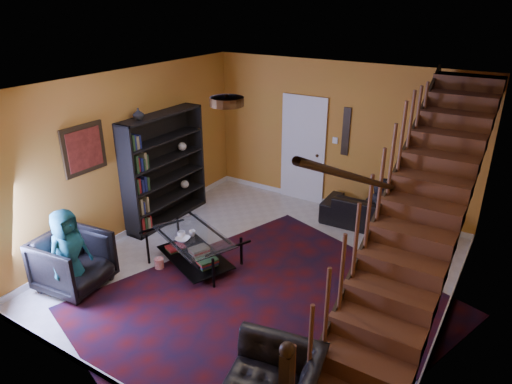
# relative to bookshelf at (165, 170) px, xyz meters

# --- Properties ---
(floor) EXTENTS (5.50, 5.50, 0.00)m
(floor) POSITION_rel_bookshelf_xyz_m (2.40, -0.60, -0.96)
(floor) COLOR beige
(floor) RESTS_ON ground
(room) EXTENTS (5.50, 5.50, 5.50)m
(room) POSITION_rel_bookshelf_xyz_m (1.07, 0.73, -0.91)
(room) COLOR #BE6F2A
(room) RESTS_ON ground
(staircase) EXTENTS (0.95, 5.02, 3.18)m
(staircase) POSITION_rel_bookshelf_xyz_m (4.53, -0.60, 0.43)
(staircase) COLOR brown
(staircase) RESTS_ON floor
(bookshelf) EXTENTS (0.35, 1.80, 2.00)m
(bookshelf) POSITION_rel_bookshelf_xyz_m (0.00, 0.00, 0.00)
(bookshelf) COLOR black
(bookshelf) RESTS_ON floor
(door) EXTENTS (0.82, 0.05, 2.05)m
(door) POSITION_rel_bookshelf_xyz_m (1.70, 2.12, 0.06)
(door) COLOR silver
(door) RESTS_ON floor
(framed_picture) EXTENTS (0.04, 0.74, 0.74)m
(framed_picture) POSITION_rel_bookshelf_xyz_m (-0.17, -1.50, 0.79)
(framed_picture) COLOR maroon
(framed_picture) RESTS_ON room
(wall_hanging) EXTENTS (0.14, 0.03, 0.90)m
(wall_hanging) POSITION_rel_bookshelf_xyz_m (2.55, 2.13, 0.59)
(wall_hanging) COLOR black
(wall_hanging) RESTS_ON room
(ceiling_fixture) EXTENTS (0.40, 0.40, 0.10)m
(ceiling_fixture) POSITION_rel_bookshelf_xyz_m (2.40, -1.40, 1.78)
(ceiling_fixture) COLOR #3F2814
(ceiling_fixture) RESTS_ON room
(rug) EXTENTS (5.04, 5.38, 0.02)m
(rug) POSITION_rel_bookshelf_xyz_m (2.98, -1.43, -0.95)
(rug) COLOR #3F0B0D
(rug) RESTS_ON floor
(sofa) EXTENTS (1.95, 0.83, 0.56)m
(sofa) POSITION_rel_bookshelf_xyz_m (3.42, 1.70, -0.68)
(sofa) COLOR black
(sofa) RESTS_ON floor
(armchair_left) EXTENTS (0.99, 0.97, 0.81)m
(armchair_left) POSITION_rel_bookshelf_xyz_m (0.35, -2.35, -0.56)
(armchair_left) COLOR black
(armchair_left) RESTS_ON floor
(person_adult_a) EXTENTS (0.49, 0.32, 1.34)m
(person_adult_a) POSITION_rel_bookshelf_xyz_m (3.40, 1.75, -0.74)
(person_adult_a) COLOR black
(person_adult_a) RESTS_ON sofa
(person_adult_b) EXTENTS (0.73, 0.59, 1.40)m
(person_adult_b) POSITION_rel_bookshelf_xyz_m (3.50, 1.75, -0.72)
(person_adult_b) COLOR black
(person_adult_b) RESTS_ON sofa
(person_child) EXTENTS (0.44, 0.65, 1.28)m
(person_child) POSITION_rel_bookshelf_xyz_m (0.45, -2.46, -0.32)
(person_child) COLOR #1A6063
(person_child) RESTS_ON armchair_left
(coffee_table) EXTENTS (1.52, 1.23, 0.50)m
(coffee_table) POSITION_rel_bookshelf_xyz_m (1.43, -0.99, -0.67)
(coffee_table) COLOR black
(coffee_table) RESTS_ON floor
(cup_a) EXTENTS (0.13, 0.13, 0.09)m
(cup_a) POSITION_rel_bookshelf_xyz_m (1.30, -1.12, -0.41)
(cup_a) COLOR #999999
(cup_a) RESTS_ON coffee_table
(cup_b) EXTENTS (0.10, 0.10, 0.09)m
(cup_b) POSITION_rel_bookshelf_xyz_m (1.41, -1.00, -0.42)
(cup_b) COLOR #999999
(cup_b) RESTS_ON coffee_table
(bowl) EXTENTS (0.25, 0.25, 0.05)m
(bowl) POSITION_rel_bookshelf_xyz_m (1.39, -1.19, -0.43)
(bowl) COLOR #999999
(bowl) RESTS_ON coffee_table
(vase) EXTENTS (0.18, 0.18, 0.19)m
(vase) POSITION_rel_bookshelf_xyz_m (-0.00, -0.50, 1.13)
(vase) COLOR #999999
(vase) RESTS_ON bookshelf
(popcorn_bucket) EXTENTS (0.18, 0.18, 0.16)m
(popcorn_bucket) POSITION_rel_bookshelf_xyz_m (1.05, -1.38, -0.86)
(popcorn_bucket) COLOR red
(popcorn_bucket) RESTS_ON rug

